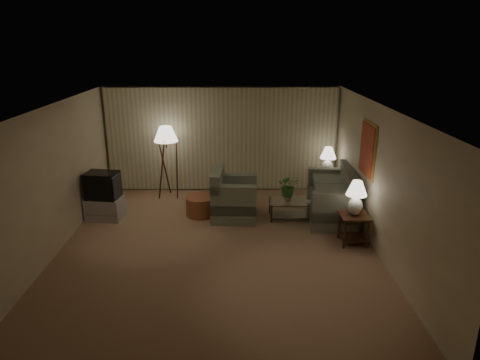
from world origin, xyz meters
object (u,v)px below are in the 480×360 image
side_table_near (354,224)px  vase (288,197)px  side_table_far (326,182)px  table_lamp_near (356,195)px  tv_cabinet (105,208)px  floor_lamp (167,161)px  sofa (331,198)px  table_lamp_far (328,158)px  armchair (235,199)px  coffee_table (295,206)px  ottoman (201,206)px  crt_tv (102,185)px

side_table_near → vase: bearing=132.1°
side_table_far → vase: size_ratio=3.81×
table_lamp_near → tv_cabinet: table_lamp_near is taller
floor_lamp → sofa: bearing=-18.5°
table_lamp_near → tv_cabinet: bearing=166.5°
table_lamp_near → sofa: bearing=96.3°
tv_cabinet → floor_lamp: (1.21, 1.39, 0.70)m
side_table_near → vase: size_ratio=3.81×
table_lamp_far → table_lamp_near: bearing=-90.0°
side_table_near → table_lamp_far: 2.67m
side_table_near → floor_lamp: 4.81m
side_table_near → armchair: bearing=150.3°
table_lamp_near → tv_cabinet: (-5.20, 1.25, -0.76)m
sofa → tv_cabinet: bearing=-82.3°
coffee_table → ottoman: size_ratio=1.82×
table_lamp_near → floor_lamp: 4.78m
sofa → floor_lamp: floor_lamp is taller
side_table_near → ottoman: (-3.09, 1.44, -0.19)m
vase → armchair: bearing=176.5°
coffee_table → ottoman: bearing=174.8°
ottoman → vase: bearing=-5.6°
table_lamp_far → side_table_near: bearing=-90.0°
table_lamp_far → coffee_table: (-0.98, -1.35, -0.73)m
armchair → floor_lamp: size_ratio=0.64×
table_lamp_far → tv_cabinet: 5.43m
coffee_table → vase: (-0.15, -0.00, 0.22)m
table_lamp_far → tv_cabinet: (-5.20, -1.35, -0.76)m
armchair → ottoman: armchair is taller
table_lamp_far → coffee_table: bearing=-126.0°
crt_tv → vase: (4.07, 0.00, -0.30)m
side_table_far → floor_lamp: 4.03m
sofa → table_lamp_near: size_ratio=3.10×
sofa → ottoman: size_ratio=3.24×
coffee_table → sofa: bearing=6.9°
table_lamp_near → side_table_near: bearing=2.4°
table_lamp_near → crt_tv: bearing=166.5°
side_table_near → ottoman: bearing=155.0°
coffee_table → ottoman: (-2.11, 0.19, -0.06)m
side_table_far → floor_lamp: size_ratio=0.33×
side_table_near → sofa: bearing=96.3°
side_table_far → vase: 1.76m
tv_cabinet → floor_lamp: size_ratio=0.46×
table_lamp_near → crt_tv: 5.35m
table_lamp_near → table_lamp_far: table_lamp_far is taller
floor_lamp → vase: size_ratio=11.49×
side_table_far → table_lamp_near: 2.67m
table_lamp_far → vase: bearing=-129.9°
side_table_far → floor_lamp: floor_lamp is taller
vase → coffee_table: bearing=0.0°
ottoman → vase: vase is taller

